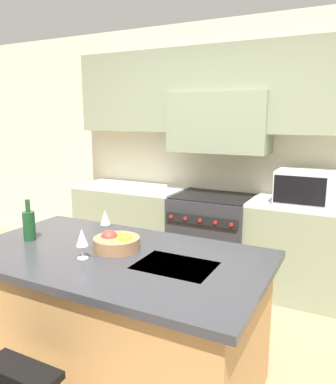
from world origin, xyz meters
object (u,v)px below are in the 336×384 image
at_px(microwave, 308,187).
at_px(wine_glass_far, 105,218).
at_px(wine_glass_near, 82,238).
at_px(range_stove, 212,238).
at_px(fruit_bowl, 117,242).
at_px(wine_bottle, 29,225).

bearing_deg(microwave, wine_glass_far, -127.32).
relative_size(microwave, wine_glass_near, 3.07).
height_order(range_stove, wine_glass_near, wine_glass_near).
bearing_deg(fruit_bowl, wine_glass_far, 139.00).
bearing_deg(wine_glass_far, wine_glass_near, -71.09).
height_order(range_stove, wine_glass_far, wine_glass_far).
distance_m(wine_bottle, fruit_bowl, 0.65).
xyz_separation_m(wine_bottle, wine_glass_far, (0.40, 0.32, 0.02)).
height_order(wine_bottle, fruit_bowl, wine_bottle).
xyz_separation_m(wine_bottle, wine_glass_near, (0.55, -0.11, 0.02)).
distance_m(microwave, wine_glass_near, 2.20).
distance_m(range_stove, microwave, 1.10).
relative_size(range_stove, wine_glass_near, 5.01).
relative_size(wine_glass_far, fruit_bowl, 0.62).
bearing_deg(wine_glass_far, range_stove, 80.46).
distance_m(range_stove, wine_glass_far, 1.63).
height_order(microwave, fruit_bowl, microwave).
distance_m(wine_glass_far, fruit_bowl, 0.32).
xyz_separation_m(wine_bottle, fruit_bowl, (0.64, 0.11, -0.06)).
distance_m(wine_glass_near, wine_glass_far, 0.45).
distance_m(range_stove, wine_glass_near, 2.01).
bearing_deg(wine_glass_near, fruit_bowl, 67.62).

